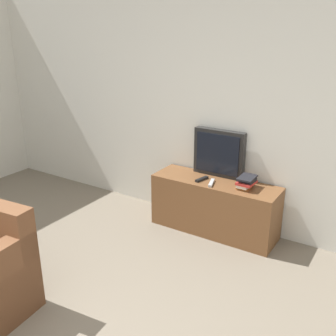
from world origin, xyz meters
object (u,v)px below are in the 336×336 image
(tv_stand, at_px, (214,206))
(remote_on_stand, at_px, (202,179))
(television, at_px, (219,153))
(book_stack, at_px, (246,182))
(remote_secondary, at_px, (211,183))

(tv_stand, bearing_deg, remote_on_stand, -159.04)
(television, height_order, remote_on_stand, television)
(television, bearing_deg, tv_stand, -71.97)
(tv_stand, bearing_deg, television, 108.03)
(television, distance_m, book_stack, 0.46)
(tv_stand, xyz_separation_m, remote_secondary, (-0.00, -0.09, 0.30))
(remote_secondary, bearing_deg, tv_stand, 88.16)
(television, bearing_deg, remote_secondary, -78.78)
(book_stack, relative_size, remote_on_stand, 1.28)
(book_stack, bearing_deg, remote_on_stand, -174.22)
(book_stack, distance_m, remote_secondary, 0.35)
(book_stack, bearing_deg, tv_stand, 179.23)
(tv_stand, distance_m, remote_on_stand, 0.33)
(book_stack, xyz_separation_m, remote_on_stand, (-0.47, -0.05, -0.05))
(book_stack, bearing_deg, television, 156.07)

